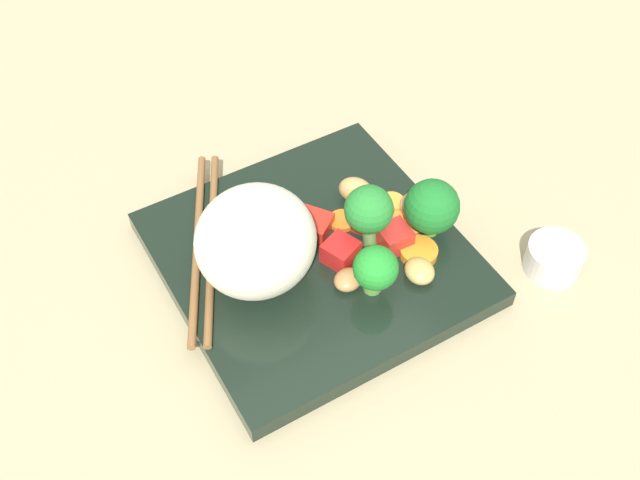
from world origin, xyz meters
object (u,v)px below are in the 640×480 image
broccoli_floret_0 (375,269)px  rice_mound (254,239)px  chopstick_pair (204,243)px  carrot_slice_1 (402,226)px  square_plate (314,258)px  sauce_cup (554,258)px

broccoli_floret_0 → rice_mound: bearing=48.4°
broccoli_floret_0 → chopstick_pair: (11.21, 9.41, -2.60)cm
rice_mound → carrot_slice_1: rice_mound is taller
square_plate → chopstick_pair: (5.23, 7.45, 1.15)cm
square_plate → broccoli_floret_0: size_ratio=4.79×
rice_mound → sauce_cup: rice_mound is taller
chopstick_pair → sauce_cup: size_ratio=3.99×
rice_mound → carrot_slice_1: 13.63cm
broccoli_floret_0 → chopstick_pair: broccoli_floret_0 is taller
rice_mound → chopstick_pair: rice_mound is taller
carrot_slice_1 → chopstick_pair: 16.65cm
square_plate → broccoli_floret_0: bearing=-161.8°
chopstick_pair → square_plate: bearing=82.5°
square_plate → broccoli_floret_0: broccoli_floret_0 is taller
carrot_slice_1 → chopstick_pair: chopstick_pair is taller
rice_mound → chopstick_pair: (4.93, 2.34, -4.14)cm
broccoli_floret_0 → carrot_slice_1: bearing=-53.1°
square_plate → sauce_cup: bearing=-122.2°
broccoli_floret_0 → chopstick_pair: bearing=40.0°
chopstick_pair → sauce_cup: sauce_cup is taller
rice_mound → sauce_cup: 25.02cm
chopstick_pair → broccoli_floret_0: bearing=67.6°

